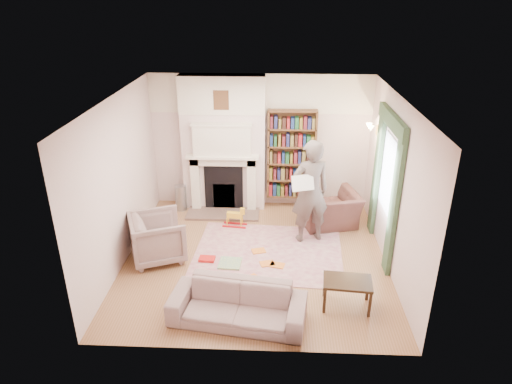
{
  "coord_description": "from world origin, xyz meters",
  "views": [
    {
      "loc": [
        0.32,
        -6.83,
        4.33
      ],
      "look_at": [
        0.0,
        0.25,
        1.15
      ],
      "focal_mm": 32.0,
      "sensor_mm": 36.0,
      "label": 1
    }
  ],
  "objects_px": {
    "bookcase": "(291,155)",
    "paraffin_heater": "(181,198)",
    "armchair_left": "(158,238)",
    "rocking_horse": "(235,217)",
    "armchair_reading": "(329,209)",
    "sofa": "(238,304)",
    "coffee_table": "(347,293)",
    "man_reading": "(310,192)"
  },
  "relations": [
    {
      "from": "armchair_left",
      "to": "armchair_reading",
      "type": "bearing_deg",
      "value": -88.34
    },
    {
      "from": "armchair_reading",
      "to": "man_reading",
      "type": "distance_m",
      "value": 0.98
    },
    {
      "from": "armchair_left",
      "to": "man_reading",
      "type": "height_order",
      "value": "man_reading"
    },
    {
      "from": "sofa",
      "to": "man_reading",
      "type": "relative_size",
      "value": 0.97
    },
    {
      "from": "sofa",
      "to": "coffee_table",
      "type": "bearing_deg",
      "value": 22.62
    },
    {
      "from": "armchair_left",
      "to": "rocking_horse",
      "type": "height_order",
      "value": "armchair_left"
    },
    {
      "from": "bookcase",
      "to": "armchair_left",
      "type": "distance_m",
      "value": 3.3
    },
    {
      "from": "armchair_reading",
      "to": "man_reading",
      "type": "height_order",
      "value": "man_reading"
    },
    {
      "from": "bookcase",
      "to": "sofa",
      "type": "distance_m",
      "value": 3.98
    },
    {
      "from": "bookcase",
      "to": "rocking_horse",
      "type": "relative_size",
      "value": 3.95
    },
    {
      "from": "armchair_reading",
      "to": "rocking_horse",
      "type": "height_order",
      "value": "armchair_reading"
    },
    {
      "from": "coffee_table",
      "to": "paraffin_heater",
      "type": "distance_m",
      "value": 4.37
    },
    {
      "from": "sofa",
      "to": "man_reading",
      "type": "xyz_separation_m",
      "value": [
        1.13,
        2.35,
        0.7
      ]
    },
    {
      "from": "man_reading",
      "to": "rocking_horse",
      "type": "xyz_separation_m",
      "value": [
        -1.42,
        0.44,
        -0.77
      ]
    },
    {
      "from": "bookcase",
      "to": "paraffin_heater",
      "type": "bearing_deg",
      "value": -172.93
    },
    {
      "from": "man_reading",
      "to": "rocking_horse",
      "type": "height_order",
      "value": "man_reading"
    },
    {
      "from": "coffee_table",
      "to": "paraffin_heater",
      "type": "bearing_deg",
      "value": 140.14
    },
    {
      "from": "paraffin_heater",
      "to": "rocking_horse",
      "type": "relative_size",
      "value": 1.17
    },
    {
      "from": "rocking_horse",
      "to": "bookcase",
      "type": "bearing_deg",
      "value": 48.45
    },
    {
      "from": "paraffin_heater",
      "to": "sofa",
      "type": "bearing_deg",
      "value": -66.89
    },
    {
      "from": "man_reading",
      "to": "sofa",
      "type": "bearing_deg",
      "value": 46.49
    },
    {
      "from": "bookcase",
      "to": "coffee_table",
      "type": "relative_size",
      "value": 2.64
    },
    {
      "from": "armchair_left",
      "to": "bookcase",
      "type": "bearing_deg",
      "value": -68.76
    },
    {
      "from": "armchair_reading",
      "to": "armchair_left",
      "type": "bearing_deg",
      "value": 9.44
    },
    {
      "from": "paraffin_heater",
      "to": "bookcase",
      "type": "bearing_deg",
      "value": 7.07
    },
    {
      "from": "armchair_reading",
      "to": "paraffin_heater",
      "type": "relative_size",
      "value": 1.94
    },
    {
      "from": "armchair_left",
      "to": "man_reading",
      "type": "xyz_separation_m",
      "value": [
        2.63,
        0.76,
        0.57
      ]
    },
    {
      "from": "armchair_reading",
      "to": "coffee_table",
      "type": "distance_m",
      "value": 2.55
    },
    {
      "from": "armchair_reading",
      "to": "rocking_horse",
      "type": "bearing_deg",
      "value": -9.61
    },
    {
      "from": "bookcase",
      "to": "armchair_reading",
      "type": "xyz_separation_m",
      "value": [
        0.75,
        -0.84,
        -0.83
      ]
    },
    {
      "from": "bookcase",
      "to": "paraffin_heater",
      "type": "relative_size",
      "value": 3.36
    },
    {
      "from": "bookcase",
      "to": "armchair_left",
      "type": "height_order",
      "value": "bookcase"
    },
    {
      "from": "bookcase",
      "to": "sofa",
      "type": "height_order",
      "value": "bookcase"
    },
    {
      "from": "armchair_reading",
      "to": "armchair_left",
      "type": "distance_m",
      "value": 3.37
    },
    {
      "from": "coffee_table",
      "to": "bookcase",
      "type": "bearing_deg",
      "value": 108.02
    },
    {
      "from": "armchair_left",
      "to": "sofa",
      "type": "height_order",
      "value": "armchair_left"
    },
    {
      "from": "rocking_horse",
      "to": "armchair_left",
      "type": "bearing_deg",
      "value": -128.76
    },
    {
      "from": "man_reading",
      "to": "paraffin_heater",
      "type": "height_order",
      "value": "man_reading"
    },
    {
      "from": "paraffin_heater",
      "to": "rocking_horse",
      "type": "xyz_separation_m",
      "value": [
        1.2,
        -0.71,
        -0.07
      ]
    },
    {
      "from": "armchair_reading",
      "to": "coffee_table",
      "type": "relative_size",
      "value": 1.52
    },
    {
      "from": "armchair_left",
      "to": "man_reading",
      "type": "distance_m",
      "value": 2.8
    },
    {
      "from": "armchair_left",
      "to": "paraffin_heater",
      "type": "distance_m",
      "value": 1.92
    }
  ]
}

